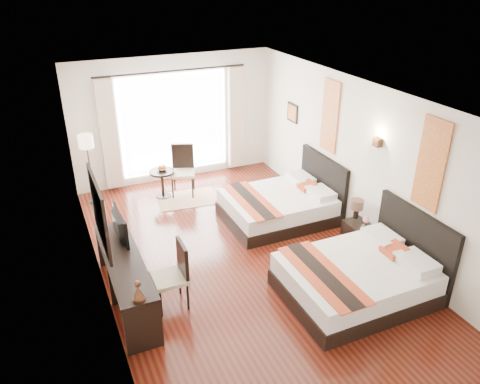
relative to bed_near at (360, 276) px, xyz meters
name	(u,v)px	position (x,y,z in m)	size (l,w,h in m)	color
floor	(243,261)	(-1.23, 1.50, -0.32)	(4.50, 7.50, 0.01)	#3D0D0B
ceiling	(244,98)	(-1.23, 1.50, 2.48)	(4.50, 7.50, 0.02)	white
wall_headboard	(362,163)	(1.01, 1.50, 1.09)	(0.01, 7.50, 2.80)	silver
wall_desk	(96,214)	(-3.48, 1.50, 1.09)	(0.01, 7.50, 2.80)	silver
wall_window	(174,119)	(-1.23, 5.24, 1.09)	(4.50, 0.01, 2.80)	silver
wall_entry	(416,349)	(-1.23, -2.25, 1.09)	(4.50, 0.01, 2.80)	silver
window_glass	(174,124)	(-1.23, 5.23, 0.99)	(2.40, 0.02, 2.20)	white
sheer_curtain	(175,125)	(-1.23, 5.17, 0.99)	(2.30, 0.02, 2.10)	white
drape_left	(109,135)	(-2.68, 5.13, 0.97)	(0.35, 0.14, 2.35)	beige
drape_right	(236,118)	(0.22, 5.13, 0.97)	(0.35, 0.14, 2.35)	beige
art_panel_near	(431,165)	(1.00, 0.00, 1.64)	(0.03, 0.50, 1.35)	maroon
art_panel_far	(330,116)	(1.00, 2.53, 1.64)	(0.03, 0.50, 1.35)	maroon
wall_sconce	(377,142)	(0.96, 1.12, 1.61)	(0.10, 0.14, 0.14)	#482A19
mirror_frame	(99,212)	(-3.45, 1.25, 1.24)	(0.04, 1.25, 0.95)	black
mirror_glass	(101,212)	(-3.43, 1.25, 1.24)	(0.01, 1.12, 0.82)	white
bed_near	(360,276)	(0.00, 0.00, 0.00)	(2.14, 1.67, 1.21)	black
bed_far	(282,205)	(0.05, 2.53, -0.01)	(2.05, 1.59, 1.15)	black
nightstand	(357,234)	(0.79, 1.12, -0.09)	(0.38, 0.47, 0.45)	black
table_lamp	(357,206)	(0.80, 1.23, 0.43)	(0.22, 0.22, 0.35)	black
vase	(366,223)	(0.76, 0.92, 0.25)	(0.12, 0.12, 0.13)	black
console_desk	(126,280)	(-3.22, 1.25, 0.07)	(0.50, 2.20, 0.76)	black
television	(115,226)	(-3.20, 1.80, 0.67)	(0.78, 0.10, 0.45)	black
bronze_figurine	(138,292)	(-3.22, 0.25, 0.57)	(0.17, 0.17, 0.25)	#482A19
desk_chair	(172,287)	(-2.64, 0.91, -0.01)	(0.47, 0.47, 1.01)	#BFB692
floor_lamp	(87,146)	(-3.19, 4.74, 0.93)	(0.30, 0.30, 1.48)	black
side_table	(163,184)	(-1.81, 4.39, -0.01)	(0.52, 0.52, 0.60)	black
fruit_bowl	(162,169)	(-1.79, 4.42, 0.31)	(0.21, 0.21, 0.05)	#4C2F1B
window_chair	(183,180)	(-1.36, 4.36, 0.01)	(0.65, 0.65, 1.07)	#BFB692
jute_rug	(188,199)	(-1.38, 4.07, -0.31)	(1.26, 0.85, 0.01)	tan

